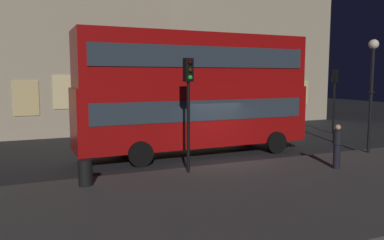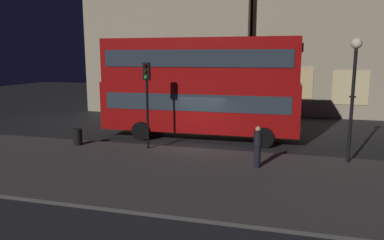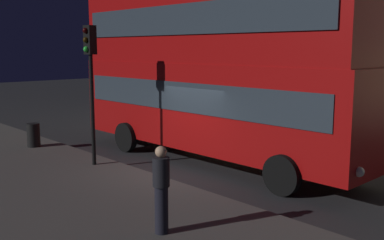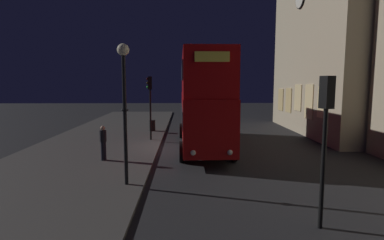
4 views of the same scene
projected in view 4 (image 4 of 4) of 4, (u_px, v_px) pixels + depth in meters
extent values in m
plane|color=#232326|center=(173.00, 148.00, 18.83)|extent=(80.00, 80.00, 0.00)
cube|color=#423F3D|center=(94.00, 148.00, 18.71)|extent=(44.00, 7.75, 0.12)
cube|color=tan|center=(363.00, 27.00, 23.68)|extent=(13.54, 9.45, 16.21)
cube|color=#E5C67F|center=(281.00, 100.00, 28.57)|extent=(1.39, 0.06, 1.96)
cube|color=#E5C67F|center=(289.00, 100.00, 26.41)|extent=(1.39, 0.06, 2.03)
cube|color=#F9E09E|center=(298.00, 98.00, 24.22)|extent=(1.39, 0.06, 2.01)
cube|color=#F9E09E|center=(309.00, 102.00, 22.09)|extent=(1.39, 0.06, 2.44)
cube|color=#F9E09E|center=(322.00, 102.00, 19.93)|extent=(1.39, 0.06, 2.04)
cube|color=#9E0C0C|center=(203.00, 117.00, 19.12)|extent=(10.98, 2.67, 2.68)
cube|color=#9E0C0C|center=(203.00, 75.00, 18.81)|extent=(10.76, 2.61, 2.39)
cube|color=#2D3842|center=(203.00, 111.00, 19.08)|extent=(10.10, 2.72, 0.90)
cube|color=#2D3842|center=(203.00, 73.00, 18.80)|extent=(10.10, 2.72, 0.90)
cube|color=#F2D84C|center=(212.00, 57.00, 13.36)|extent=(0.10, 1.51, 0.44)
sphere|color=white|center=(230.00, 152.00, 13.83)|extent=(0.24, 0.24, 0.24)
sphere|color=white|center=(193.00, 153.00, 13.77)|extent=(0.24, 0.24, 0.24)
cylinder|color=black|center=(234.00, 151.00, 15.65)|extent=(1.05, 0.25, 1.04)
cylinder|color=black|center=(182.00, 152.00, 15.55)|extent=(1.05, 0.25, 1.04)
cylinder|color=black|center=(218.00, 130.00, 22.32)|extent=(1.05, 0.25, 1.04)
cylinder|color=black|center=(181.00, 131.00, 22.22)|extent=(1.05, 0.25, 1.04)
cylinder|color=black|center=(150.00, 115.00, 20.77)|extent=(0.12, 0.12, 3.36)
cube|color=black|center=(150.00, 83.00, 20.51)|extent=(0.34, 0.29, 0.85)
sphere|color=black|center=(148.00, 79.00, 20.46)|extent=(0.17, 0.17, 0.17)
sphere|color=black|center=(148.00, 83.00, 20.50)|extent=(0.17, 0.17, 0.17)
sphere|color=green|center=(148.00, 87.00, 20.53)|extent=(0.17, 0.17, 0.17)
cylinder|color=black|center=(323.00, 170.00, 8.37)|extent=(0.12, 0.12, 3.29)
cube|color=black|center=(327.00, 92.00, 8.11)|extent=(0.37, 0.33, 0.85)
sphere|color=black|center=(332.00, 82.00, 8.12)|extent=(0.17, 0.17, 0.17)
sphere|color=black|center=(332.00, 92.00, 8.15)|extent=(0.17, 0.17, 0.17)
sphere|color=green|center=(331.00, 103.00, 8.19)|extent=(0.17, 0.17, 0.17)
cylinder|color=black|center=(125.00, 121.00, 11.56)|extent=(0.14, 0.14, 4.82)
torus|color=black|center=(125.00, 110.00, 11.51)|extent=(0.28, 0.28, 0.06)
sphere|color=#F9EFC6|center=(123.00, 50.00, 11.24)|extent=(0.44, 0.44, 0.44)
cylinder|color=black|center=(104.00, 151.00, 15.42)|extent=(0.26, 0.26, 0.94)
cylinder|color=black|center=(103.00, 136.00, 15.33)|extent=(0.33, 0.33, 0.56)
sphere|color=tan|center=(103.00, 128.00, 15.28)|extent=(0.22, 0.22, 0.22)
cylinder|color=black|center=(152.00, 126.00, 24.65)|extent=(0.46, 0.46, 0.85)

